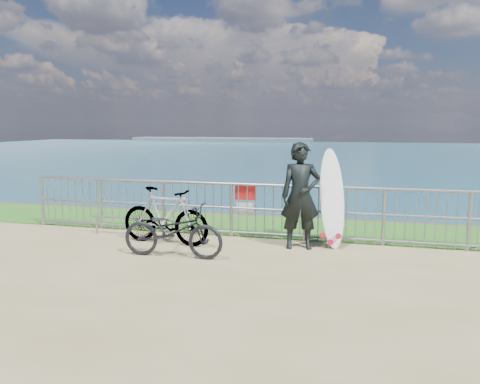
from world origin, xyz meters
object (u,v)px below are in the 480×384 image
(surfboard, at_px, (332,202))
(bicycle_far, at_px, (165,216))
(surfer, at_px, (301,196))
(bicycle_near, at_px, (173,231))

(surfboard, relative_size, bicycle_far, 1.01)
(bicycle_far, bearing_deg, surfboard, -72.80)
(surfer, relative_size, surfboard, 1.06)
(surfboard, xyz_separation_m, bicycle_far, (-3.13, -0.57, -0.31))
(surfer, height_order, bicycle_far, surfer)
(surfer, height_order, surfboard, surfer)
(surfer, distance_m, bicycle_near, 2.42)
(bicycle_far, bearing_deg, bicycle_near, -141.57)
(surfer, distance_m, bicycle_far, 2.63)
(surfer, xyz_separation_m, bicycle_far, (-2.57, -0.34, -0.44))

